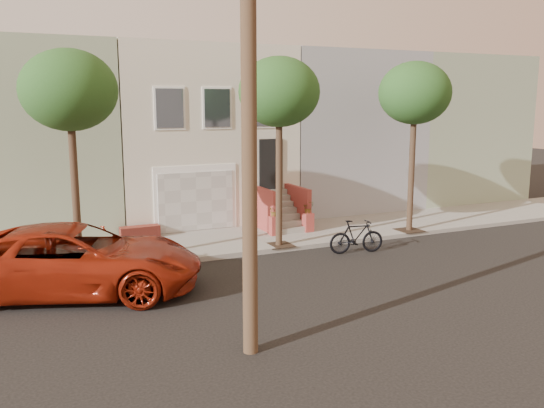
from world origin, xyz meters
name	(u,v)px	position (x,y,z in m)	size (l,w,h in m)	color
ground	(307,286)	(0.00, 0.00, 0.00)	(90.00, 90.00, 0.00)	black
sidewalk	(236,241)	(0.00, 5.35, 0.07)	(40.00, 3.70, 0.15)	gray
house_row	(187,133)	(0.00, 11.19, 3.64)	(33.10, 11.70, 7.00)	beige
tree_left	(69,92)	(-5.50, 3.90, 5.26)	(2.70, 2.57, 6.30)	#2D2116
tree_mid	(279,93)	(1.00, 3.90, 5.26)	(2.70, 2.57, 6.30)	#2D2116
tree_right	(415,94)	(6.50, 3.90, 5.26)	(2.70, 2.57, 6.30)	#2D2116
pickup_truck	(75,260)	(-5.80, 2.02, 0.91)	(3.02, 6.56, 1.82)	maroon
motorcycle	(356,237)	(3.14, 2.39, 0.57)	(0.53, 1.88, 1.13)	black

